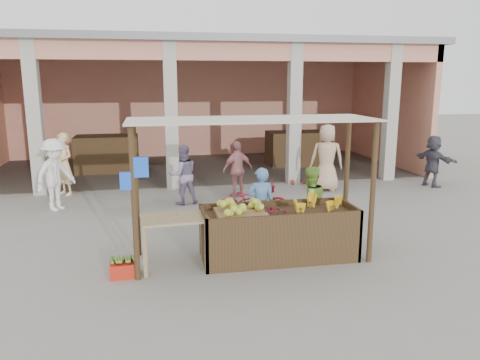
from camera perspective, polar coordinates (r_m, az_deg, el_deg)
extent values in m
plane|color=gray|center=(8.06, 1.19, -9.71)|extent=(60.00, 60.00, 0.00)
cube|color=tan|center=(18.80, -6.14, 9.04)|extent=(14.00, 0.20, 4.00)
cube|color=tan|center=(17.97, 17.47, 8.41)|extent=(0.20, 6.00, 4.00)
cube|color=tan|center=(13.08, -4.10, 15.41)|extent=(14.00, 0.30, 0.50)
cube|color=slate|center=(15.93, -5.40, 16.06)|extent=(14.40, 6.40, 0.20)
cube|color=#B0ACA1|center=(13.32, -23.72, 6.84)|extent=(0.35, 0.35, 4.00)
cube|color=#B0ACA1|center=(13.01, -8.40, 7.62)|extent=(0.35, 0.35, 4.00)
cube|color=#B0ACA1|center=(13.62, 6.61, 7.87)|extent=(0.35, 0.35, 4.00)
cube|color=#B0ACA1|center=(14.80, 17.87, 7.70)|extent=(0.35, 0.35, 4.00)
cube|color=#4E391F|center=(16.05, -15.88, 3.09)|extent=(2.00, 1.20, 1.20)
cube|color=#4E391F|center=(16.78, 6.85, 3.84)|extent=(2.00, 1.20, 1.20)
cube|color=#4E391F|center=(8.03, 4.72, -6.77)|extent=(2.60, 0.95, 0.80)
cylinder|color=#4E391F|center=(7.10, -12.76, -3.03)|extent=(0.09, 0.09, 2.35)
cylinder|color=#4E391F|center=(7.92, 15.86, -1.63)|extent=(0.09, 0.09, 2.35)
cylinder|color=#4E391F|center=(8.12, -12.55, -1.12)|extent=(0.09, 0.09, 2.35)
cylinder|color=#4E391F|center=(8.85, 12.84, -0.05)|extent=(0.09, 0.09, 2.35)
cube|color=beige|center=(7.59, 1.51, 7.40)|extent=(4.00, 1.35, 0.03)
cube|color=blue|center=(6.97, -11.99, 1.57)|extent=(0.22, 0.08, 0.30)
cube|color=blue|center=(7.02, -13.72, -0.11)|extent=(0.18, 0.07, 0.26)
cube|color=#96714D|center=(7.76, 0.12, -4.08)|extent=(0.83, 0.72, 0.06)
ellipsoid|color=gold|center=(7.73, 0.12, -3.31)|extent=(0.71, 0.62, 0.15)
ellipsoid|color=maroon|center=(7.81, 4.05, -3.65)|extent=(0.48, 0.39, 0.15)
cube|color=tan|center=(7.55, -8.01, -4.64)|extent=(1.10, 0.78, 0.04)
cube|color=tan|center=(7.40, -11.52, -8.62)|extent=(0.06, 0.06, 0.81)
cube|color=tan|center=(7.44, -4.07, -8.28)|extent=(0.06, 0.06, 0.81)
cube|color=tan|center=(7.96, -11.49, -7.10)|extent=(0.06, 0.06, 0.81)
cube|color=tan|center=(8.00, -4.60, -6.79)|extent=(0.06, 0.06, 0.81)
cube|color=red|center=(7.61, -13.85, -10.49)|extent=(0.46, 0.34, 0.23)
ellipsoid|color=maroon|center=(13.58, 6.48, 0.64)|extent=(0.45, 0.45, 0.62)
ellipsoid|color=maroon|center=(13.73, 7.85, 0.74)|extent=(0.45, 0.45, 0.62)
imported|color=#5B8FC9|center=(8.77, 2.56, -2.69)|extent=(0.61, 0.48, 1.51)
imported|color=#8AC443|center=(8.85, 8.48, -2.68)|extent=(0.81, 0.58, 1.51)
imported|color=maroon|center=(10.04, 1.58, -2.64)|extent=(0.79, 1.73, 0.87)
imported|color=white|center=(11.63, -21.64, 0.92)|extent=(1.17, 1.28, 1.81)
imported|color=#C87B7D|center=(12.07, -0.30, 1.54)|extent=(1.02, 0.76, 1.55)
imported|color=tan|center=(12.93, 10.53, 3.12)|extent=(1.11, 0.86, 2.03)
imported|color=#464450|center=(14.36, 22.47, 2.30)|extent=(0.97, 1.54, 1.55)
imported|color=#FBD58F|center=(13.11, -20.67, 1.98)|extent=(0.79, 0.80, 1.72)
imported|color=gray|center=(11.45, -6.97, 0.97)|extent=(0.85, 0.59, 1.59)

